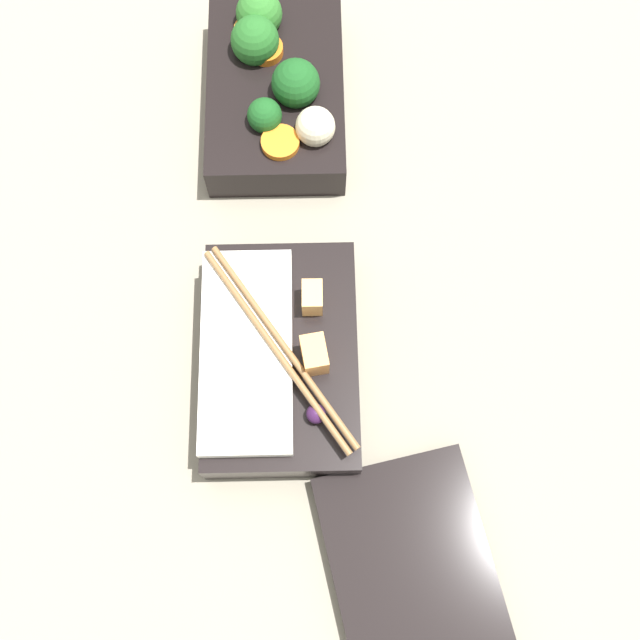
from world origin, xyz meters
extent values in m
plane|color=gray|center=(0.00, 0.00, 0.00)|extent=(3.00, 3.00, 0.00)
cube|color=black|center=(-0.13, -0.01, 0.02)|extent=(0.18, 0.12, 0.04)
sphere|color=#19511E|center=(-0.09, -0.02, 0.05)|extent=(0.03, 0.03, 0.03)
sphere|color=#236023|center=(-0.16, -0.03, 0.05)|extent=(0.04, 0.04, 0.04)
sphere|color=#19511E|center=(-0.12, 0.01, 0.05)|extent=(0.04, 0.04, 0.04)
sphere|color=#2D7028|center=(-0.19, -0.03, 0.05)|extent=(0.04, 0.04, 0.04)
cylinder|color=orange|center=(-0.06, -0.01, 0.04)|extent=(0.04, 0.04, 0.01)
cylinder|color=orange|center=(-0.18, -0.04, 0.04)|extent=(0.03, 0.03, 0.01)
cylinder|color=orange|center=(-0.16, -0.02, 0.04)|extent=(0.04, 0.04, 0.01)
sphere|color=beige|center=(-0.08, 0.02, 0.05)|extent=(0.03, 0.03, 0.03)
cube|color=black|center=(0.12, -0.01, 0.02)|extent=(0.18, 0.12, 0.04)
cube|color=white|center=(0.12, -0.03, 0.05)|extent=(0.16, 0.07, 0.01)
cube|color=#EAB266|center=(0.08, 0.02, 0.05)|extent=(0.02, 0.02, 0.02)
cube|color=#F4A356|center=(0.13, 0.02, 0.05)|extent=(0.03, 0.02, 0.03)
sphere|color=#381942|center=(0.17, 0.02, 0.05)|extent=(0.02, 0.02, 0.02)
cylinder|color=olive|center=(0.12, -0.01, 0.05)|extent=(0.16, 0.11, 0.01)
cylinder|color=olive|center=(0.12, -0.01, 0.05)|extent=(0.16, 0.11, 0.01)
cube|color=black|center=(0.29, 0.09, 0.01)|extent=(0.20, 0.15, 0.02)
camera|label=1|loc=(0.28, 0.02, 0.60)|focal=42.00mm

